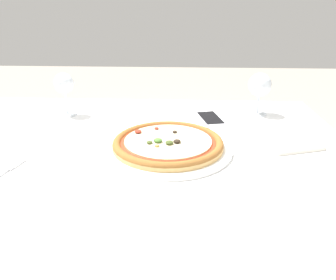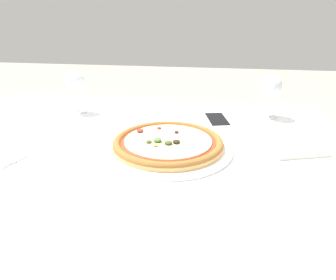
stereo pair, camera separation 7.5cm
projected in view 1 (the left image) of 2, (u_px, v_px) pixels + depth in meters
dining_table at (131, 175)px, 0.95m from camera, size 1.28×0.99×0.71m
pizza_plate at (168, 144)px, 0.91m from camera, size 0.36×0.36×0.04m
fork at (0, 174)px, 0.78m from camera, size 0.05×0.17×0.00m
wine_glass_far_left at (64, 85)px, 1.15m from camera, size 0.07×0.07×0.15m
wine_glass_far_right at (260, 86)px, 1.16m from camera, size 0.08×0.08×0.15m
cell_phone at (210, 119)px, 1.14m from camera, size 0.10×0.16×0.01m
napkin_folded at (291, 144)px, 0.94m from camera, size 0.18×0.15×0.01m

